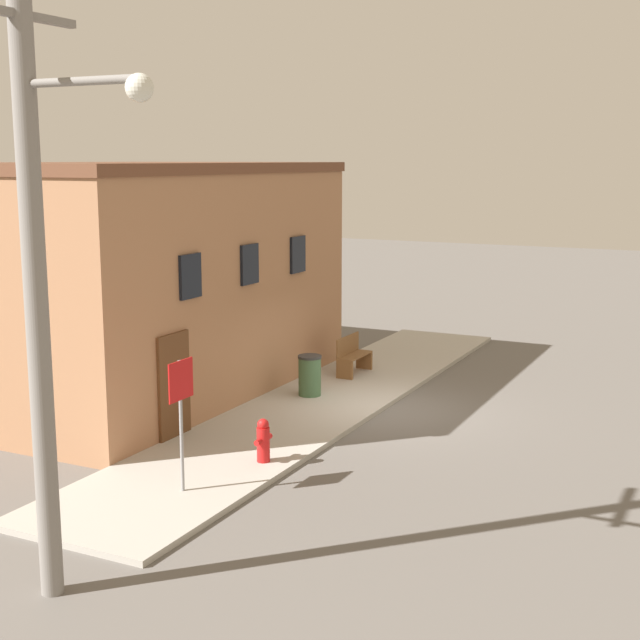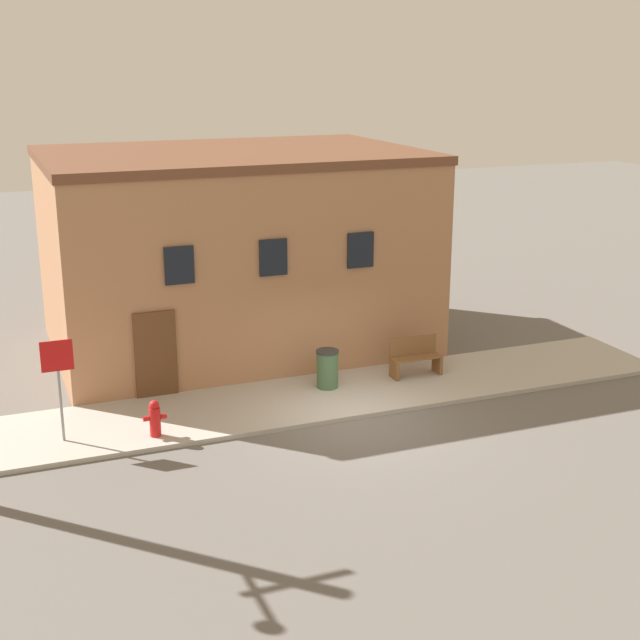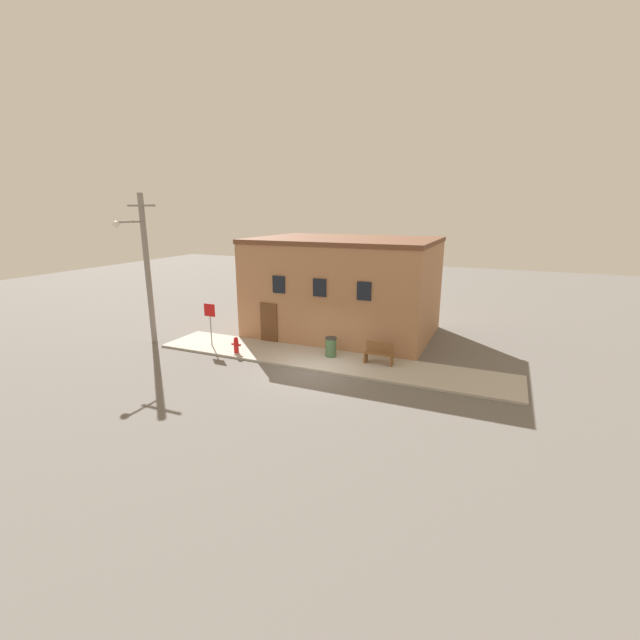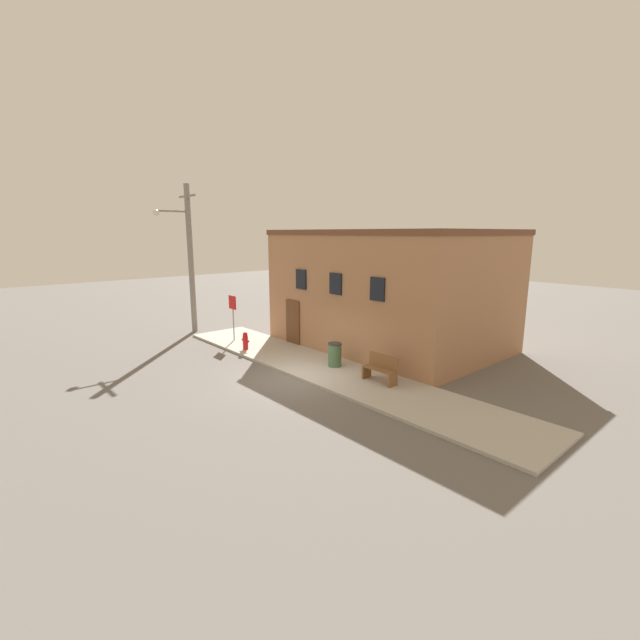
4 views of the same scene
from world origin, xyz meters
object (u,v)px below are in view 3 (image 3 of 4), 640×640
object	(u,v)px
fire_hydrant	(236,345)
bench	(379,354)
trash_bin	(331,347)
utility_pole	(146,266)
stop_sign	(210,317)

from	to	relation	value
fire_hydrant	bench	distance (m)	7.07
trash_bin	utility_pole	world-z (taller)	utility_pole
utility_pole	bench	bearing A→B (deg)	6.38
stop_sign	utility_pole	world-z (taller)	utility_pole
bench	fire_hydrant	bearing A→B (deg)	-169.03
stop_sign	trash_bin	bearing A→B (deg)	7.90
bench	utility_pole	bearing A→B (deg)	-173.62
stop_sign	trash_bin	distance (m)	6.55
stop_sign	bench	size ratio (longest dim) A/B	1.70
fire_hydrant	trash_bin	distance (m)	4.73
bench	utility_pole	world-z (taller)	utility_pole
trash_bin	stop_sign	bearing A→B (deg)	-172.10
fire_hydrant	utility_pole	distance (m)	6.52
fire_hydrant	bench	world-z (taller)	bench
stop_sign	bench	bearing A→B (deg)	5.68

